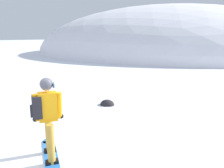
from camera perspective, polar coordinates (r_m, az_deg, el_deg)
The scene contains 4 objects.
ground_plane at distance 4.88m, azimuth -22.47°, elevation -19.36°, with size 300.00×300.00×0.00m, color white.
ridge_peak_main at distance 37.39m, azimuth 13.49°, elevation 8.11°, with size 41.50×37.35×14.40m.
snowboarder_main at distance 4.59m, azimuth -16.73°, elevation -8.26°, with size 1.45×1.32×1.71m.
rock_small at distance 8.16m, azimuth -1.26°, elevation -5.47°, with size 0.55×0.47×0.38m.
Camera 1 is at (3.36, -2.52, 2.49)m, focal length 34.87 mm.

